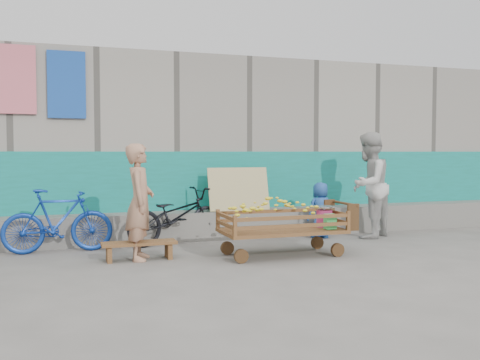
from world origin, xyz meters
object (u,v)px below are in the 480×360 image
object	(u,v)px
bench	(139,246)
child	(320,210)
bicycle_blue	(58,221)
banana_cart	(280,218)
vendor_man	(140,202)
bicycle_dark	(176,216)
woman	(369,185)

from	to	relation	value
bench	child	distance (m)	3.16
bench	bicycle_blue	xyz separation A→B (m)	(-0.99, 0.85, 0.27)
banana_cart	child	world-z (taller)	child
vendor_man	bicycle_dark	distance (m)	1.28
bicycle_blue	banana_cart	bearing A→B (deg)	-113.45
bench	vendor_man	size ratio (longest dim) A/B	0.64
bench	bicycle_dark	distance (m)	1.29
banana_cart	child	bearing A→B (deg)	44.25
bicycle_blue	woman	bearing A→B (deg)	-93.27
vendor_man	woman	bearing A→B (deg)	-66.45
bench	child	size ratio (longest dim) A/B	1.05
woman	bicycle_dark	distance (m)	3.16
child	vendor_man	bearing A→B (deg)	7.73
bicycle_dark	bench	bearing A→B (deg)	127.74
vendor_man	child	size ratio (longest dim) A/B	1.66
bench	child	bearing A→B (deg)	15.66
bench	vendor_man	xyz separation A→B (m)	(0.02, 0.02, 0.58)
woman	bench	bearing A→B (deg)	-24.42
banana_cart	woman	distance (m)	2.22
bicycle_dark	vendor_man	bearing A→B (deg)	127.89
bench	woman	world-z (taller)	woman
banana_cart	bench	bearing A→B (deg)	170.10
vendor_man	child	distance (m)	3.14
bench	vendor_man	distance (m)	0.58
banana_cart	bicycle_dark	size ratio (longest dim) A/B	1.10
vendor_man	banana_cart	bearing A→B (deg)	-86.53
vendor_man	bicycle_blue	bearing A→B (deg)	64.36
woman	bicycle_dark	xyz separation A→B (m)	(-3.10, 0.40, -0.43)
banana_cart	vendor_man	bearing A→B (deg)	169.48
vendor_man	child	bearing A→B (deg)	-60.59
banana_cart	bicycle_blue	size ratio (longest dim) A/B	1.21
vendor_man	woman	xyz separation A→B (m)	(3.78, 0.64, 0.11)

